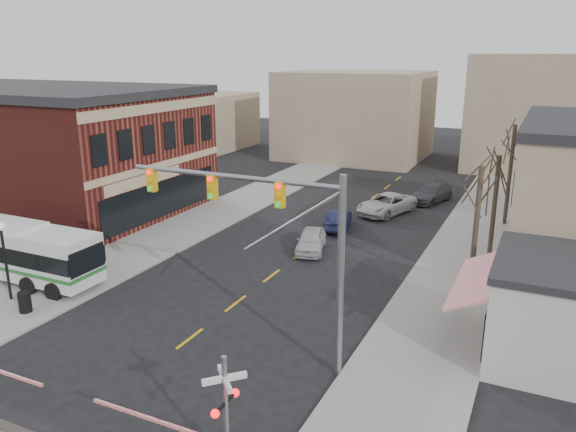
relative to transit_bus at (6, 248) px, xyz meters
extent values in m
plane|color=black|center=(13.26, -3.61, -1.74)|extent=(160.00, 160.00, 0.00)
cube|color=gray|center=(3.76, 16.39, -1.68)|extent=(5.00, 60.00, 0.12)
cube|color=gray|center=(22.76, 16.39, -1.68)|extent=(5.00, 60.00, 0.12)
cube|color=maroon|center=(-13.74, 12.39, 2.76)|extent=(30.00, 15.00, 9.00)
cube|color=#262628|center=(-13.74, 12.39, 7.56)|extent=(30.40, 15.40, 0.60)
cube|color=tan|center=(1.31, 12.39, 2.56)|extent=(0.10, 15.00, 0.50)
cube|color=tan|center=(1.31, 12.39, 6.66)|extent=(0.10, 15.00, 0.70)
cube|color=black|center=(1.31, 12.39, 0.06)|extent=(0.08, 13.00, 2.60)
cube|color=red|center=(24.46, 3.39, 1.26)|extent=(1.68, 6.00, 0.87)
cylinder|color=#382B21|center=(23.76, 8.39, 1.75)|extent=(0.28, 0.28, 6.75)
cylinder|color=#382B21|center=(24.06, 14.39, 1.53)|extent=(0.28, 0.28, 6.30)
cylinder|color=#382B21|center=(24.26, 22.39, 1.98)|extent=(0.28, 0.28, 7.20)
cube|color=silver|center=(0.00, 0.00, 0.02)|extent=(11.90, 2.61, 2.62)
cube|color=black|center=(0.00, 0.00, 0.19)|extent=(11.94, 2.65, 0.89)
cube|color=#26722A|center=(0.00, 0.00, -0.60)|extent=(11.94, 2.65, 0.20)
cylinder|color=black|center=(0.00, 0.00, -1.25)|extent=(1.00, 2.58, 0.99)
cylinder|color=gray|center=(20.14, -1.43, 2.26)|extent=(0.28, 0.28, 8.00)
cylinder|color=gray|center=(15.53, -1.43, 5.76)|extent=(9.23, 0.20, 0.20)
cube|color=gold|center=(17.64, -1.43, 5.26)|extent=(0.35, 0.30, 1.00)
cube|color=gold|center=(14.64, -1.43, 5.26)|extent=(0.35, 0.30, 1.00)
cube|color=gold|center=(11.64, -1.43, 5.26)|extent=(0.35, 0.30, 1.00)
cylinder|color=gray|center=(19.11, -8.03, 0.26)|extent=(0.16, 0.16, 4.00)
cube|color=silver|center=(19.11, -8.03, 1.56)|extent=(1.00, 1.00, 0.18)
cube|color=silver|center=(19.11, -8.03, 1.56)|extent=(1.00, 1.00, 0.18)
sphere|color=#FF0C0C|center=(19.11, -8.58, 0.76)|extent=(0.26, 0.26, 0.26)
sphere|color=#FF0C0C|center=(19.11, -7.48, 0.76)|extent=(0.26, 0.26, 0.26)
cube|color=#FF0C0C|center=(16.51, -8.03, -0.64)|extent=(5.00, 0.10, 0.10)
cylinder|color=black|center=(2.80, -2.21, 0.24)|extent=(0.14, 0.14, 3.72)
sphere|color=silver|center=(2.80, -2.21, 2.25)|extent=(0.44, 0.44, 0.44)
cylinder|color=black|center=(4.69, -2.92, -1.12)|extent=(0.60, 0.60, 1.01)
imported|color=#B7B8BD|center=(13.63, 11.20, -1.04)|extent=(2.72, 4.40, 1.40)
imported|color=#191C40|center=(13.57, 16.40, -1.05)|extent=(2.31, 4.40, 1.38)
imported|color=silver|center=(15.60, 21.60, -0.98)|extent=(4.19, 6.05, 1.53)
imported|color=#48484E|center=(18.02, 26.80, -1.02)|extent=(3.40, 5.34, 1.44)
imported|color=#645450|center=(5.24, 1.18, -0.80)|extent=(0.56, 0.69, 1.64)
imported|color=#383B63|center=(3.62, 2.77, -0.87)|extent=(0.87, 0.92, 1.49)
camera|label=1|loc=(26.66, -19.85, 10.43)|focal=35.00mm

